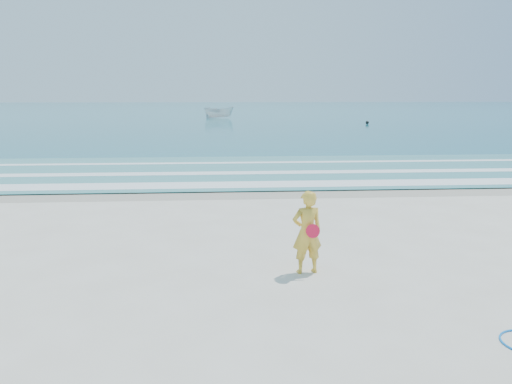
{
  "coord_description": "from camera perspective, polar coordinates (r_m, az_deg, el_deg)",
  "views": [
    {
      "loc": [
        -0.74,
        -8.51,
        3.48
      ],
      "look_at": [
        0.15,
        4.0,
        1.0
      ],
      "focal_mm": 35.0,
      "sensor_mm": 36.0,
      "label": 1
    }
  ],
  "objects": [
    {
      "name": "foam_near",
      "position": [
        19.13,
        -1.78,
        0.86
      ],
      "size": [
        400.0,
        1.4,
        0.01
      ],
      "primitive_type": "cube",
      "color": "white",
      "rests_on": "shallow"
    },
    {
      "name": "foam_far",
      "position": [
        25.25,
        -2.35,
        3.37
      ],
      "size": [
        400.0,
        0.6,
        0.01
      ],
      "primitive_type": "cube",
      "color": "white",
      "rests_on": "shallow"
    },
    {
      "name": "ocean",
      "position": [
        113.56,
        -3.74,
        9.4
      ],
      "size": [
        400.0,
        190.0,
        0.04
      ],
      "primitive_type": "cube",
      "color": "#19727F",
      "rests_on": "ground"
    },
    {
      "name": "woman",
      "position": [
        9.8,
        5.85,
        -4.59
      ],
      "size": [
        0.66,
        0.49,
        1.65
      ],
      "color": "gold",
      "rests_on": "ground"
    },
    {
      "name": "buoy",
      "position": [
        59.1,
        12.6,
        7.75
      ],
      "size": [
        0.38,
        0.38,
        0.38
      ],
      "primitive_type": "sphere",
      "color": "black",
      "rests_on": "ocean"
    },
    {
      "name": "shallow",
      "position": [
        22.78,
        -2.16,
        2.5
      ],
      "size": [
        400.0,
        10.0,
        0.01
      ],
      "primitive_type": "cube",
      "color": "#59B7AD",
      "rests_on": "ocean"
    },
    {
      "name": "boat",
      "position": [
        72.67,
        -4.26,
        9.08
      ],
      "size": [
        4.5,
        2.4,
        1.65
      ],
      "primitive_type": "imported",
      "rotation": [
        0.0,
        0.0,
        1.38
      ],
      "color": "silver",
      "rests_on": "ocean"
    },
    {
      "name": "wet_sand",
      "position": [
        17.87,
        -1.61,
        -0.05
      ],
      "size": [
        400.0,
        2.4,
        0.0
      ],
      "primitive_type": "cube",
      "color": "#B2A893",
      "rests_on": "ground"
    },
    {
      "name": "foam_mid",
      "position": [
        21.99,
        -2.09,
        2.2
      ],
      "size": [
        400.0,
        0.9,
        0.01
      ],
      "primitive_type": "cube",
      "color": "white",
      "rests_on": "shallow"
    },
    {
      "name": "ground",
      "position": [
        9.22,
        0.86,
        -10.98
      ],
      "size": [
        400.0,
        400.0,
        0.0
      ],
      "primitive_type": "plane",
      "color": "silver",
      "rests_on": "ground"
    }
  ]
}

